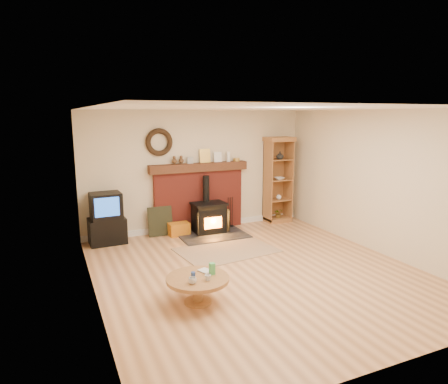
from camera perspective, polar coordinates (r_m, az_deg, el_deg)
name	(u,v)px	position (r m, az deg, el deg)	size (l,w,h in m)	color
ground	(257,271)	(6.64, 4.70, -11.21)	(5.50, 5.50, 0.00)	#A77045
room_shell	(255,166)	(6.28, 4.38, 3.72)	(5.02, 5.52, 2.61)	beige
chimney_breast	(199,194)	(8.75, -3.59, -0.25)	(2.20, 0.22, 1.78)	maroon
wood_stove	(209,219)	(8.53, -2.09, -3.87)	(1.40, 1.00, 1.23)	black
area_rug	(226,250)	(7.57, 0.35, -8.30)	(1.75, 1.20, 0.01)	brown
tv_unit	(107,219)	(8.17, -16.41, -3.78)	(0.71, 0.52, 1.02)	black
curio_cabinet	(278,180)	(9.45, 7.66, 1.74)	(0.64, 0.46, 2.00)	#945F30
firelog_box	(179,229)	(8.49, -6.44, -5.30)	(0.43, 0.27, 0.27)	gold
leaning_painting	(160,221)	(8.49, -9.08, -4.15)	(0.52, 0.03, 0.62)	black
fire_tools	(230,222)	(9.01, 0.89, -4.27)	(0.16, 0.16, 0.70)	black
coffee_table	(198,282)	(5.50, -3.74, -12.70)	(0.85, 0.85, 0.53)	brown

